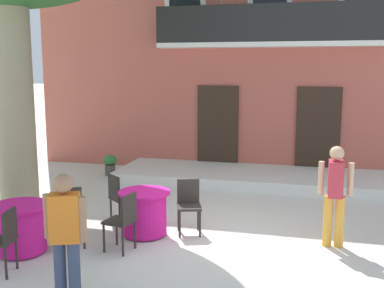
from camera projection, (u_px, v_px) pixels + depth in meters
The scene contains 13 objects.
ground_plane at pixel (209, 237), 7.87m from camera, with size 120.00×120.00×0.00m, color silver.
building_facade at pixel (275, 34), 13.82m from camera, with size 13.00×5.09×7.50m.
entrance_step_platform at pixel (262, 177), 11.52m from camera, with size 7.14×2.07×0.25m, color silver.
cafe_table_near_tree at pixel (145, 213), 7.89m from camera, with size 0.86×0.86×0.76m.
cafe_chair_near_tree_0 at pixel (119, 196), 8.43m from camera, with size 0.56×0.56×0.91m.
cafe_chair_near_tree_1 at pixel (123, 218), 7.17m from camera, with size 0.47×0.47×0.91m.
cafe_chair_near_tree_2 at pixel (189, 202), 8.01m from camera, with size 0.51×0.51×0.91m.
cafe_table_middle at pixel (21, 228), 7.15m from camera, with size 0.86×0.86×0.76m.
cafe_chair_middle_1 at pixel (3, 237), 6.38m from camera, with size 0.47×0.47×0.91m.
cafe_chair_middle_2 at pixel (71, 213), 7.44m from camera, with size 0.55×0.55×0.91m.
ground_planter_left at pixel (110, 164), 12.27m from camera, with size 0.35×0.35×0.53m.
pedestrian_near_entrance at pixel (335, 191), 7.31m from camera, with size 0.53×0.34×1.61m.
pedestrian_mid_plaza at pixel (66, 235), 5.36m from camera, with size 0.53×0.33×1.63m.
Camera 1 is at (1.58, -7.34, 2.82)m, focal length 44.09 mm.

